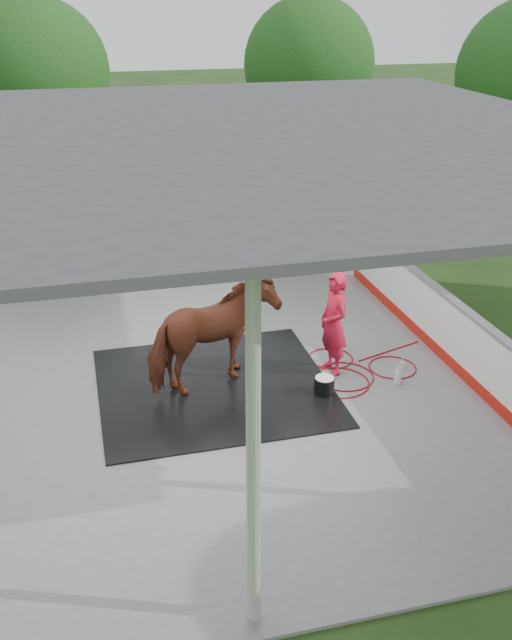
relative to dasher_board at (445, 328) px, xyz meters
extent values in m
plane|color=#1E3814|center=(-4.60, 0.00, -0.59)|extent=(100.00, 100.00, 0.00)
cube|color=slate|center=(-4.60, 0.00, -0.57)|extent=(12.00, 10.00, 0.05)
cylinder|color=beige|center=(-4.60, -4.70, 1.38)|extent=(0.14, 0.14, 3.85)
cylinder|color=beige|center=(-4.60, 4.70, 1.38)|extent=(0.14, 0.14, 3.85)
cylinder|color=beige|center=(1.10, 4.70, 1.38)|extent=(0.14, 0.14, 3.85)
cube|color=brown|center=(-4.60, -4.50, 3.26)|extent=(12.00, 0.10, 0.18)
cube|color=brown|center=(-4.60, -3.00, 3.26)|extent=(12.00, 0.10, 0.18)
cube|color=brown|center=(-4.60, -1.50, 3.26)|extent=(12.00, 0.10, 0.18)
cube|color=brown|center=(-4.60, 0.00, 3.26)|extent=(12.00, 0.10, 0.18)
cube|color=brown|center=(-4.60, 1.50, 3.26)|extent=(12.00, 0.10, 0.18)
cube|color=brown|center=(-4.60, 3.00, 3.26)|extent=(12.00, 0.10, 0.18)
cube|color=brown|center=(-4.60, 4.50, 3.26)|extent=(12.00, 0.10, 0.18)
cube|color=#38383A|center=(-4.60, 0.00, 3.46)|extent=(12.60, 10.60, 0.10)
cube|color=#AF190E|center=(0.00, 0.00, -0.44)|extent=(0.14, 8.00, 0.20)
cube|color=white|center=(0.00, 0.00, 0.06)|extent=(0.12, 8.00, 1.00)
cube|color=slate|center=(0.00, 0.00, 0.58)|extent=(0.16, 8.00, 0.06)
cylinder|color=#382314|center=(-6.60, 12.00, 0.51)|extent=(0.36, 0.36, 2.20)
sphere|color=#194714|center=(-6.60, 12.00, 3.21)|extent=(4.00, 4.00, 4.00)
cylinder|color=#382314|center=(1.40, 12.00, 0.51)|extent=(0.36, 0.36, 2.20)
sphere|color=#194714|center=(1.40, 12.00, 3.21)|extent=(4.00, 4.00, 4.00)
cube|color=black|center=(-4.08, -0.05, -0.53)|extent=(3.66, 3.43, 0.03)
imported|color=brown|center=(-4.08, -0.05, 0.37)|extent=(2.30, 1.71, 1.77)
imported|color=red|center=(-2.06, -0.02, 0.34)|extent=(0.50, 0.69, 1.76)
cylinder|color=black|center=(-2.43, -0.70, -0.40)|extent=(0.33, 0.33, 0.29)
cylinder|color=white|center=(-2.43, -0.70, -0.26)|extent=(0.30, 0.30, 0.03)
imported|color=silver|center=(-1.17, -0.69, -0.38)|extent=(0.15, 0.15, 0.33)
imported|color=#338CD8|center=(-0.86, -0.22, -0.46)|extent=(0.10, 0.10, 0.17)
torus|color=#9E0B13|center=(-2.09, -0.43, -0.53)|extent=(1.02, 1.02, 0.02)
torus|color=#9E0B13|center=(-1.02, -0.18, -0.53)|extent=(0.81, 0.81, 0.02)
torus|color=#9E0B13|center=(-1.93, 0.39, -0.53)|extent=(0.78, 0.78, 0.02)
torus|color=#9E0B13|center=(-1.93, -0.26, -0.53)|extent=(0.99, 0.99, 0.02)
cylinder|color=#9E0B13|center=(-0.83, 0.39, -0.53)|extent=(1.34, 0.45, 0.02)
camera|label=1|loc=(-5.90, -9.87, 5.29)|focal=40.00mm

